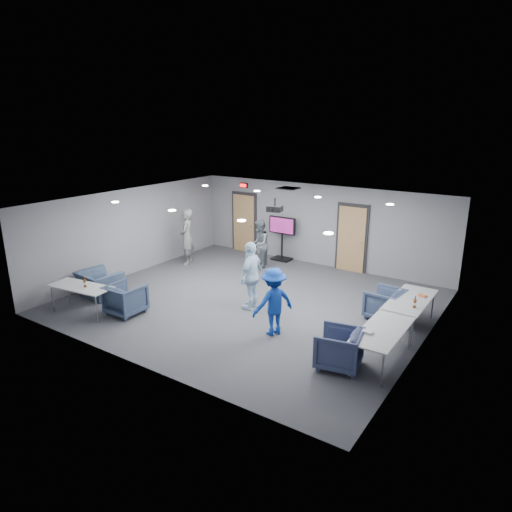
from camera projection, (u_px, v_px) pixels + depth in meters
The scene contains 28 objects.
floor at pixel (251, 301), 12.34m from camera, with size 9.00×9.00×0.00m, color #3A3C42.
ceiling at pixel (251, 203), 11.56m from camera, with size 9.00×9.00×0.00m, color silver.
wall_back at pixel (319, 225), 15.14m from camera, with size 9.00×0.02×2.70m, color gray.
wall_front at pixel (134, 303), 8.77m from camera, with size 9.00×0.02×2.70m, color gray.
wall_left at pixel (133, 231), 14.35m from camera, with size 0.02×8.00×2.70m, color gray.
wall_right at pixel (428, 287), 9.56m from camera, with size 0.02×8.00×2.70m, color gray.
door_left at pixel (244, 223), 16.78m from camera, with size 1.06×0.17×2.24m.
door_right at pixel (352, 239), 14.55m from camera, with size 1.06×0.17×2.24m.
exit_sign at pixel (244, 185), 16.36m from camera, with size 0.32×0.08×0.16m.
hvac_diffuser at pixel (288, 188), 14.06m from camera, with size 0.60×0.60×0.03m, color black.
downlights at pixel (251, 203), 11.57m from camera, with size 6.18×3.78×0.02m.
person_a at pixel (187, 237), 15.32m from camera, with size 0.69×0.45×1.88m, color gray.
person_b at pixel (260, 244), 14.98m from camera, with size 0.78×0.61×1.60m, color slate.
person_c at pixel (251, 275), 11.67m from camera, with size 1.05×0.44×1.79m, color #C2E0FA.
person_d at pixel (273, 302), 10.27m from camera, with size 1.02×0.59×1.58m, color #193EA3.
chair_right_a at pixel (385, 304), 11.19m from camera, with size 0.82×0.85×0.77m, color #3A4865.
chair_right_c at pixel (339, 348), 8.99m from camera, with size 0.84×0.87×0.79m, color #3D466A.
chair_front_a at pixel (126, 299), 11.48m from camera, with size 0.83×0.86×0.78m, color #384661.
chair_front_b at pixel (100, 284), 12.62m from camera, with size 1.09×0.96×0.71m, color #3B4C66.
table_right_a at pixel (410, 301), 10.58m from camera, with size 0.82×1.96×0.73m.
table_right_b at pixel (383, 331), 9.07m from camera, with size 0.79×1.90×0.73m.
table_front_left at pixel (81, 288), 11.42m from camera, with size 1.73×0.90×0.73m.
bottle_front at pixel (85, 283), 11.30m from camera, with size 0.07×0.07×0.28m.
bottle_right at pixel (415, 303), 10.06m from camera, with size 0.07×0.07×0.28m.
snack_box at pixel (422, 296), 10.73m from camera, with size 0.19×0.12×0.04m, color #CA6032.
wrapper at pixel (368, 332), 8.89m from camera, with size 0.20×0.13×0.04m, color silver.
tv_stand at pixel (282, 236), 15.74m from camera, with size 1.00×0.48×1.53m.
projector at pixel (275, 209), 12.38m from camera, with size 0.45×0.41×0.37m.
Camera 1 is at (6.48, -9.46, 4.74)m, focal length 32.00 mm.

